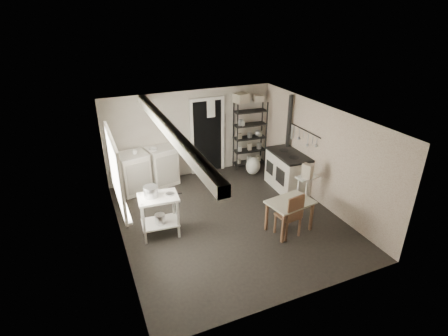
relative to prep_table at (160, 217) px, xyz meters
name	(u,v)px	position (x,y,z in m)	size (l,w,h in m)	color
floor	(229,219)	(1.50, -0.05, -0.40)	(5.00, 5.00, 0.00)	black
ceiling	(230,117)	(1.50, -0.05, 1.90)	(5.00, 5.00, 0.00)	white
wall_back	(191,134)	(1.50, 2.45, 0.75)	(4.50, 0.02, 2.30)	#B7AC9C
wall_front	(300,240)	(1.50, -2.55, 0.75)	(4.50, 0.02, 2.30)	#B7AC9C
wall_left	(117,193)	(-0.75, -0.05, 0.75)	(0.02, 5.00, 2.30)	#B7AC9C
wall_right	(320,155)	(3.75, -0.05, 0.75)	(0.02, 5.00, 2.30)	#B7AC9C
window	(114,171)	(-0.72, 0.15, 1.10)	(0.12, 1.76, 1.28)	white
doorway	(208,137)	(1.95, 2.42, 0.60)	(0.96, 0.10, 2.08)	white
ceiling_beam	(169,130)	(0.30, -0.05, 1.80)	(0.18, 5.00, 0.18)	white
wallpaper_panel	(320,155)	(3.74, -0.05, 0.75)	(0.01, 5.00, 2.30)	beige
utensil_rail	(304,130)	(3.69, 0.55, 1.15)	(0.06, 1.20, 0.44)	#B7B7BA
prep_table	(160,217)	(0.00, 0.00, 0.00)	(0.76, 0.55, 0.87)	white
stockpot	(151,193)	(-0.12, 0.05, 0.54)	(0.28, 0.28, 0.30)	#B7B7BA
saucepan	(170,195)	(0.24, -0.01, 0.45)	(0.18, 0.18, 0.10)	#B7B7BA
bucket	(160,219)	(-0.01, -0.05, -0.02)	(0.20, 0.20, 0.22)	#B7B7BA
base_cabinets	(148,170)	(0.23, 2.13, 0.06)	(1.53, 0.65, 1.00)	silver
mixing_bowl	(154,152)	(0.39, 2.04, 0.56)	(0.30, 0.30, 0.07)	white
counter_cup	(135,155)	(-0.07, 2.00, 0.57)	(0.13, 0.13, 0.11)	white
shelf_rack	(250,135)	(3.14, 2.25, 0.55)	(0.90, 0.35, 1.89)	black
shelf_jar	(243,122)	(2.90, 2.20, 0.96)	(0.08, 0.09, 0.18)	white
storage_box_a	(241,98)	(2.87, 2.29, 1.61)	(0.35, 0.31, 0.24)	beige
storage_box_b	(258,97)	(3.36, 2.25, 1.59)	(0.26, 0.24, 0.16)	beige
stove	(287,172)	(3.42, 0.69, 0.04)	(0.67, 1.20, 0.95)	silver
stovepipe	(289,122)	(3.64, 1.11, 1.19)	(0.11, 0.11, 1.47)	black
side_ledge	(306,190)	(3.30, -0.27, 0.03)	(0.51, 0.27, 0.78)	white
oats_box	(308,169)	(3.24, -0.32, 0.61)	(0.13, 0.22, 0.32)	beige
work_table	(289,214)	(2.45, -0.89, -0.02)	(0.89, 0.62, 0.68)	beige
table_cup	(301,195)	(2.66, -0.94, 0.41)	(0.10, 0.10, 0.09)	white
chair	(288,214)	(2.34, -1.02, 0.08)	(0.40, 0.42, 0.98)	brown
flour_sack	(253,166)	(3.01, 1.74, -0.16)	(0.41, 0.35, 0.49)	silver
floor_crock	(293,198)	(3.21, 0.06, -0.33)	(0.12, 0.12, 0.15)	white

